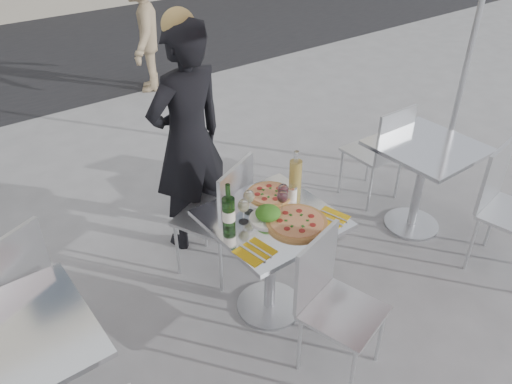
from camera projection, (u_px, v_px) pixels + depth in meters
ground at (269, 306)px, 3.38m from camera, size 80.00×80.00×0.00m
street_asphalt at (7, 57)px, 7.69m from camera, size 24.00×5.00×0.00m
main_table at (271, 245)px, 3.08m from camera, size 0.72×0.72×0.75m
side_table_left at (19, 369)px, 2.32m from camera, size 0.72×0.72×0.75m
side_table_right at (423, 169)px, 3.84m from camera, size 0.72×0.72×0.75m
chair_far at (222, 210)px, 3.37m from camera, size 0.56×0.57×0.93m
chair_near at (331, 295)px, 2.75m from camera, size 0.49×0.50×0.87m
side_chair_lfar at (5, 291)px, 2.70m from camera, size 0.59×0.60×0.97m
side_chair_rfar at (382, 147)px, 4.15m from camera, size 0.42×0.43×0.90m
side_chair_rnear at (506, 200)px, 3.45m from camera, size 0.50×0.51×0.95m
woman_diner at (188, 141)px, 3.53m from camera, size 0.68×0.49×1.73m
pedestrian_b at (142, 30)px, 6.21m from camera, size 1.00×1.14×1.53m
pizza_near at (297, 222)px, 2.90m from camera, size 0.36×0.36×0.02m
pizza_far at (269, 195)px, 3.13m from camera, size 0.32×0.32×0.03m
salad_plate at (268, 214)px, 2.93m from camera, size 0.22×0.22×0.09m
wine_bottle at (229, 211)px, 2.82m from camera, size 0.07×0.07×0.29m
carafe at (295, 176)px, 3.13m from camera, size 0.08×0.08×0.29m
sugar_shaker at (292, 193)px, 3.08m from camera, size 0.06×0.06×0.11m
wineglass_white_a at (243, 207)px, 2.86m from camera, size 0.07×0.07×0.16m
wineglass_white_b at (249, 197)px, 2.95m from camera, size 0.07×0.07×0.16m
wineglass_red_a at (282, 197)px, 2.94m from camera, size 0.07×0.07×0.16m
wineglass_red_b at (283, 191)px, 3.00m from camera, size 0.07×0.07×0.16m
napkin_left at (255, 251)px, 2.70m from camera, size 0.20×0.20×0.01m
napkin_right at (330, 218)px, 2.95m from camera, size 0.22×0.22×0.01m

